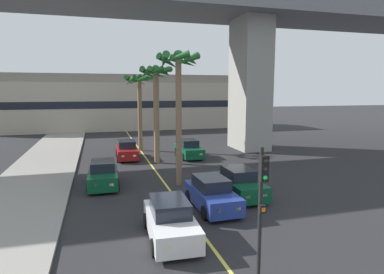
% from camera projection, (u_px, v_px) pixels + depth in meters
% --- Properties ---
extents(sidewalk_left, '(4.80, 80.00, 0.15)m').
position_uv_depth(sidewalk_left, '(6.00, 221.00, 14.73)').
color(sidewalk_left, gray).
rests_on(sidewalk_left, ground).
extents(lane_stripe_center, '(0.14, 56.00, 0.01)m').
position_uv_depth(lane_stripe_center, '(155.00, 170.00, 24.53)').
color(lane_stripe_center, '#DBCC4C').
rests_on(lane_stripe_center, ground).
extents(bridge_overpass, '(74.02, 8.00, 16.94)m').
position_uv_depth(bridge_overpass, '(151.00, 3.00, 29.17)').
color(bridge_overpass, slate).
rests_on(bridge_overpass, ground).
extents(pier_building_backdrop, '(36.79, 8.04, 8.16)m').
position_uv_depth(pier_building_backdrop, '(123.00, 102.00, 51.03)').
color(pier_building_backdrop, '#BCB29E').
rests_on(pier_building_backdrop, ground).
extents(car_queue_front, '(1.94, 4.15, 1.56)m').
position_uv_depth(car_queue_front, '(103.00, 175.00, 20.28)').
color(car_queue_front, '#0C4728').
rests_on(car_queue_front, ground).
extents(car_queue_second, '(1.96, 4.16, 1.56)m').
position_uv_depth(car_queue_second, '(170.00, 221.00, 13.10)').
color(car_queue_second, white).
rests_on(car_queue_second, ground).
extents(car_queue_third, '(1.85, 4.11, 1.56)m').
position_uv_depth(car_queue_third, '(239.00, 183.00, 18.37)').
color(car_queue_third, '#0C4728').
rests_on(car_queue_third, ground).
extents(car_queue_fourth, '(1.91, 4.14, 1.56)m').
position_uv_depth(car_queue_fourth, '(127.00, 150.00, 28.52)').
color(car_queue_fourth, maroon).
rests_on(car_queue_fourth, ground).
extents(car_queue_fifth, '(1.91, 4.14, 1.56)m').
position_uv_depth(car_queue_fifth, '(212.00, 194.00, 16.46)').
color(car_queue_fifth, navy).
rests_on(car_queue_fifth, ground).
extents(car_queue_sixth, '(1.86, 4.11, 1.56)m').
position_uv_depth(car_queue_sixth, '(189.00, 149.00, 29.14)').
color(car_queue_sixth, '#0C4728').
rests_on(car_queue_sixth, ground).
extents(traffic_light_median_near, '(0.24, 0.37, 4.20)m').
position_uv_depth(traffic_light_median_near, '(262.00, 198.00, 9.65)').
color(traffic_light_median_near, black).
rests_on(traffic_light_median_near, ground).
extents(palm_tree_near_median, '(2.63, 2.72, 8.17)m').
position_uv_depth(palm_tree_near_median, '(178.00, 80.00, 19.76)').
color(palm_tree_near_median, brown).
rests_on(palm_tree_near_median, ground).
extents(palm_tree_mid_median, '(3.09, 3.16, 7.39)m').
position_uv_depth(palm_tree_mid_median, '(139.00, 90.00, 31.73)').
color(palm_tree_mid_median, brown).
rests_on(palm_tree_mid_median, ground).
extents(palm_tree_far_median, '(2.68, 2.70, 7.79)m').
position_uv_depth(palm_tree_far_median, '(156.00, 87.00, 26.13)').
color(palm_tree_far_median, brown).
rests_on(palm_tree_far_median, ground).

